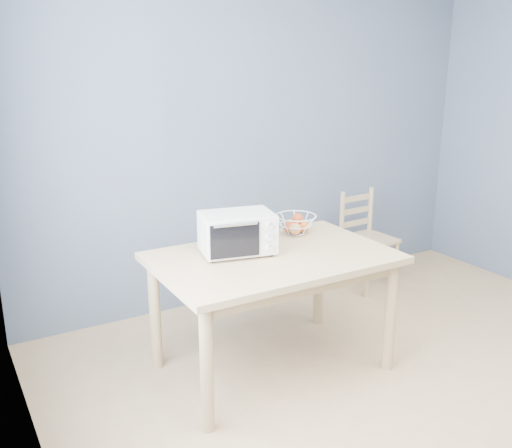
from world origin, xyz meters
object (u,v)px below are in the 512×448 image
toaster_oven (235,233)px  fruit_basket (295,224)px  dining_chair (365,240)px  dining_table (273,271)px

toaster_oven → fruit_basket: size_ratio=1.39×
dining_chair → dining_table: bearing=-154.5°
fruit_basket → toaster_oven: bearing=-164.3°
toaster_oven → dining_chair: toaster_oven is taller
toaster_oven → fruit_basket: (0.54, 0.15, -0.06)m
dining_table → fruit_basket: fruit_basket is taller
fruit_basket → dining_chair: bearing=24.8°
dining_table → toaster_oven: size_ratio=2.96×
dining_chair → fruit_basket: bearing=-158.5°
dining_table → fruit_basket: size_ratio=4.11×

